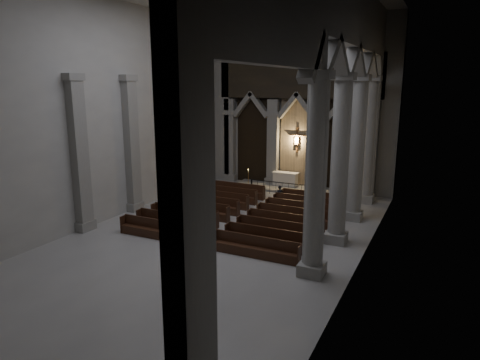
{
  "coord_description": "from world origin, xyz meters",
  "views": [
    {
      "loc": [
        9.89,
        -18.13,
        7.55
      ],
      "look_at": [
        -0.4,
        3.0,
        2.22
      ],
      "focal_mm": 32.0,
      "sensor_mm": 36.0,
      "label": 1
    }
  ],
  "objects": [
    {
      "name": "sanctuary_step",
      "position": [
        0.0,
        10.6,
        0.07
      ],
      "size": [
        8.5,
        2.6,
        0.15
      ],
      "primitive_type": "cube",
      "color": "gray",
      "rests_on": "ground"
    },
    {
      "name": "room",
      "position": [
        0.0,
        0.0,
        7.6
      ],
      "size": [
        24.0,
        24.1,
        12.0
      ],
      "color": "#9F9C96",
      "rests_on": "ground"
    },
    {
      "name": "worshipper",
      "position": [
        0.74,
        6.44,
        0.63
      ],
      "size": [
        0.54,
        0.46,
        1.26
      ],
      "primitive_type": "imported",
      "rotation": [
        0.0,
        0.0,
        0.42
      ],
      "color": "black",
      "rests_on": "ground"
    },
    {
      "name": "sanctuary_wall",
      "position": [
        0.0,
        11.54,
        6.62
      ],
      "size": [
        14.0,
        0.77,
        12.0
      ],
      "color": "gray",
      "rests_on": "ground"
    },
    {
      "name": "altar_rail",
      "position": [
        0.0,
        8.81,
        0.61
      ],
      "size": [
        4.71,
        0.09,
        0.92
      ],
      "color": "black",
      "rests_on": "ground"
    },
    {
      "name": "right_arcade",
      "position": [
        5.5,
        1.33,
        7.83
      ],
      "size": [
        1.0,
        24.0,
        12.0
      ],
      "color": "gray",
      "rests_on": "ground"
    },
    {
      "name": "candle_stand_right",
      "position": [
        2.68,
        9.72,
        0.4
      ],
      "size": [
        0.25,
        0.25,
        1.49
      ],
      "color": "#A47732",
      "rests_on": "ground"
    },
    {
      "name": "pews",
      "position": [
        0.0,
        2.65,
        0.3
      ],
      "size": [
        9.57,
        9.37,
        0.93
      ],
      "color": "black",
      "rests_on": "ground"
    },
    {
      "name": "candle_stand_left",
      "position": [
        -2.86,
        9.44,
        0.41
      ],
      "size": [
        0.25,
        0.25,
        1.49
      ],
      "color": "#A47732",
      "rests_on": "ground"
    },
    {
      "name": "altar",
      "position": [
        -0.62,
        11.15,
        0.64
      ],
      "size": [
        1.91,
        0.76,
        0.97
      ],
      "color": "silver",
      "rests_on": "sanctuary_step"
    },
    {
      "name": "left_pilasters",
      "position": [
        -6.75,
        3.5,
        3.91
      ],
      "size": [
        0.6,
        13.0,
        8.03
      ],
      "color": "gray",
      "rests_on": "ground"
    }
  ]
}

